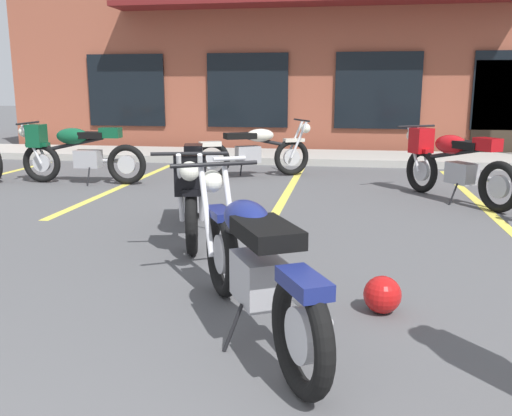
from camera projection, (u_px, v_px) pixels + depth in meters
ground_plane at (235, 283)px, 4.37m from camera, size 80.00×80.00×0.00m
sidewalk_kerb at (306, 157)px, 11.78m from camera, size 22.00×1.80×0.14m
brick_storefront_building at (318, 67)px, 15.07m from camera, size 14.92×6.09×4.14m
painted_stall_lines at (289, 190)px, 8.33m from camera, size 10.60×4.80×0.01m
motorcycle_foreground_classic at (253, 263)px, 3.38m from camera, size 1.26×1.92×0.98m
motorcycle_silver_naked at (254, 151)px, 9.45m from camera, size 1.93×1.24×0.98m
motorcycle_blue_standard at (452, 162)px, 7.51m from camera, size 1.37×1.86×0.98m
motorcycle_orange_scrambler at (76, 151)px, 8.85m from camera, size 2.11×0.66×0.98m
motorcycle_cream_vintage at (193, 187)px, 5.60m from camera, size 0.89×2.07×0.98m
helmet_on_pavement at (382, 295)px, 3.78m from camera, size 0.26×0.26×0.26m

